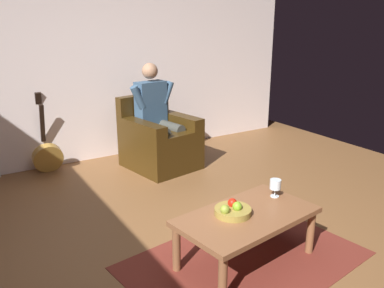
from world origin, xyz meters
name	(u,v)px	position (x,y,z in m)	size (l,w,h in m)	color
ground_plane	(198,262)	(0.00, 0.00, 0.00)	(7.07, 7.07, 0.00)	brown
wall_back	(77,52)	(0.00, -2.75, 1.38)	(6.29, 0.06, 2.77)	silver
rug	(245,260)	(-0.32, 0.17, 0.00)	(1.75, 1.18, 0.01)	maroon
armchair	(159,142)	(-0.71, -2.01, 0.32)	(0.85, 0.93, 0.87)	#38250C
person_seated	(157,114)	(-0.70, -2.03, 0.67)	(0.64, 0.65, 1.27)	#375471
coffee_table	(247,221)	(-0.32, 0.17, 0.34)	(1.12, 0.72, 0.40)	brown
guitar	(47,155)	(0.52, -2.55, 0.21)	(0.35, 0.30, 0.95)	#AA7E36
wine_glass_near	(275,185)	(-0.70, 0.05, 0.49)	(0.09, 0.09, 0.15)	silver
fruit_bowl	(233,210)	(-0.22, 0.12, 0.43)	(0.27, 0.27, 0.11)	olive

